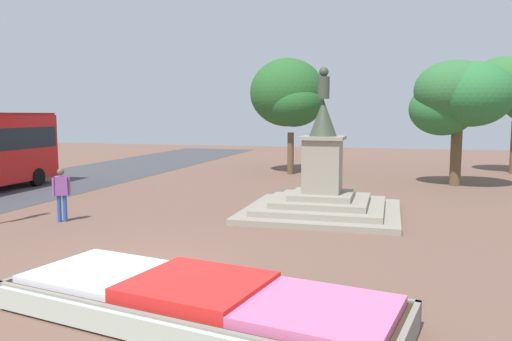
# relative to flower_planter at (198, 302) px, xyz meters

# --- Properties ---
(ground_plane) EXTENTS (89.66, 89.66, 0.00)m
(ground_plane) POSITION_rel_flower_planter_xyz_m (-2.33, 2.04, -0.29)
(ground_plane) COLOR brown
(flower_planter) EXTENTS (7.52, 3.89, 0.68)m
(flower_planter) POSITION_rel_flower_planter_xyz_m (0.00, 0.00, 0.00)
(flower_planter) COLOR #38281C
(flower_planter) RESTS_ON ground_plane
(statue_monument) EXTENTS (5.42, 5.42, 5.19)m
(statue_monument) POSITION_rel_flower_planter_xyz_m (0.82, 9.82, 0.55)
(statue_monument) COLOR gray
(statue_monument) RESTS_ON ground_plane
(pedestrian_with_handbag) EXTENTS (0.48, 0.40, 1.78)m
(pedestrian_with_handbag) POSITION_rel_flower_planter_xyz_m (-7.33, 6.24, 0.75)
(pedestrian_with_handbag) COLOR #264CA5
(pedestrian_with_handbag) RESTS_ON ground_plane
(park_tree_far_left) EXTENTS (4.55, 4.72, 6.96)m
(park_tree_far_left) POSITION_rel_flower_planter_xyz_m (-2.93, 22.26, 4.39)
(park_tree_far_left) COLOR brown
(park_tree_far_left) RESTS_ON ground_plane
(park_tree_behind_statue) EXTENTS (4.83, 4.20, 6.17)m
(park_tree_behind_statue) POSITION_rel_flower_planter_xyz_m (6.25, 18.43, 4.12)
(park_tree_behind_statue) COLOR brown
(park_tree_behind_statue) RESTS_ON ground_plane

